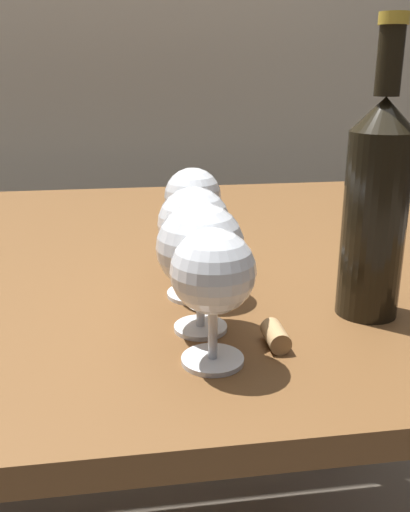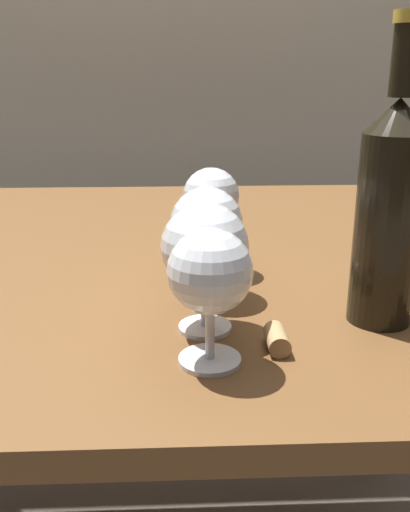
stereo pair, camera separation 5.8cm
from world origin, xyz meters
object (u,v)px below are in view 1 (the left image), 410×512
object	(u,v)px
wine_glass_cabernet	(205,249)
wine_glass_white	(196,199)
cork	(280,336)
wine_bottle	(380,204)
wine_glass_merlot	(198,226)
wine_glass_pinot	(218,273)

from	to	relation	value
wine_glass_cabernet	wine_glass_white	world-z (taller)	wine_glass_white
wine_glass_cabernet	cork	bearing A→B (deg)	-34.64
wine_glass_cabernet	cork	xyz separation A→B (m)	(0.07, -0.05, -0.08)
cork	wine_bottle	bearing A→B (deg)	27.46
wine_glass_cabernet	wine_glass_merlot	bearing A→B (deg)	86.44
wine_glass_pinot	wine_bottle	bearing A→B (deg)	24.55
wine_glass_merlot	wine_glass_pinot	bearing A→B (deg)	-91.53
wine_glass_white	cork	bearing A→B (deg)	-77.17
wine_glass_cabernet	wine_glass_merlot	world-z (taller)	wine_glass_cabernet
wine_glass_pinot	wine_bottle	distance (m)	0.21
wine_glass_merlot	wine_bottle	world-z (taller)	wine_bottle
wine_glass_pinot	wine_glass_merlot	world-z (taller)	wine_glass_merlot
wine_glass_cabernet	wine_bottle	bearing A→B (deg)	4.87
wine_bottle	cork	size ratio (longest dim) A/B	7.59
wine_glass_cabernet	cork	size ratio (longest dim) A/B	3.31
wine_glass_pinot	wine_glass_white	xyz separation A→B (m)	(0.01, 0.26, 0.01)
cork	wine_glass_cabernet	bearing A→B (deg)	145.36
wine_glass_cabernet	wine_glass_white	distance (m)	0.19
wine_glass_cabernet	wine_glass_merlot	size ratio (longest dim) A/B	1.03
wine_bottle	cork	bearing A→B (deg)	-152.54
wine_bottle	wine_glass_pinot	bearing A→B (deg)	-155.45
wine_glass_merlot	cork	size ratio (longest dim) A/B	3.22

